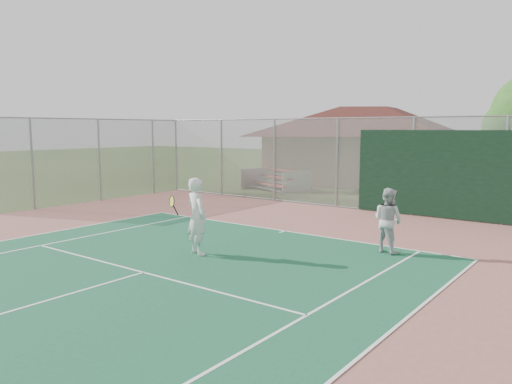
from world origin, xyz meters
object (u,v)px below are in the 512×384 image
(bleachers, at_px, (275,179))
(clubhouse, at_px, (369,137))
(player_white_front, at_px, (197,217))
(player_grey_back, at_px, (388,221))

(bleachers, bearing_deg, clubhouse, 93.25)
(bleachers, bearing_deg, player_white_front, -41.12)
(player_grey_back, bearing_deg, bleachers, -27.63)
(bleachers, distance_m, player_grey_back, 13.07)
(bleachers, distance_m, player_white_front, 13.30)
(bleachers, bearing_deg, player_grey_back, -20.35)
(clubhouse, bearing_deg, player_grey_back, -84.28)
(clubhouse, xyz_separation_m, player_white_front, (3.83, -18.18, -1.64))
(player_grey_back, bearing_deg, clubhouse, -48.84)
(clubhouse, xyz_separation_m, player_grey_back, (7.48, -15.14, -1.78))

